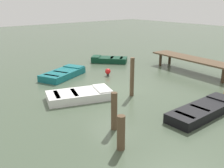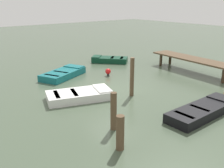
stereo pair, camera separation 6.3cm
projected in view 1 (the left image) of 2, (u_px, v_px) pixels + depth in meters
The scene contains 10 objects.
ground_plane at pixel (112, 90), 14.19m from camera, with size 80.00×80.00×0.00m, color #475642.
dock_segment at pixel (194, 60), 17.50m from camera, with size 6.59×1.97×0.95m.
rowboat_dark_green at pixel (109, 60), 20.49m from camera, with size 2.81×2.67×0.46m.
rowboat_black at pixel (204, 110), 11.10m from camera, with size 1.18×3.83×0.46m.
rowboat_white at pixel (80, 95), 12.82m from camera, with size 2.42×3.42×0.46m.
rowboat_teal at pixel (63, 74), 16.56m from camera, with size 2.56×3.44×0.46m.
mooring_piling_near_right at pixel (114, 111), 9.68m from camera, with size 0.24×0.24×1.48m, color brown.
mooring_piling_mid_right at pixel (132, 77), 13.07m from camera, with size 0.21×0.21×1.99m, color brown.
mooring_piling_mid_left at pixel (121, 133), 8.39m from camera, with size 0.27×0.27×1.20m, color brown.
marker_buoy at pixel (108, 72), 16.79m from camera, with size 0.36×0.36×0.48m.
Camera 1 is at (10.34, -8.53, 4.69)m, focal length 41.67 mm.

